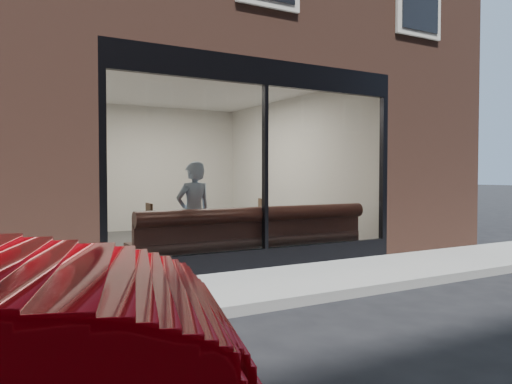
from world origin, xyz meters
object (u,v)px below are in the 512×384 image
person (194,214)px  cafe_table_left (162,217)px  banquette (252,250)px  cafe_chair_right (252,234)px  cafe_table_right (290,212)px  cafe_chair_left (138,245)px

person → cafe_table_left: bearing=-79.6°
banquette → cafe_chair_right: bearing=61.0°
cafe_table_right → cafe_chair_left: size_ratio=1.54×
cafe_table_right → cafe_chair_right: cafe_table_right is taller
banquette → cafe_table_right: (1.23, 0.74, 0.52)m
banquette → cafe_chair_right: 2.10m
person → cafe_chair_right: 2.56m
banquette → cafe_chair_left: 2.00m
banquette → cafe_table_left: size_ratio=5.87×
person → cafe_chair_right: (1.93, 1.58, -0.58)m
cafe_chair_left → cafe_chair_right: size_ratio=0.98×
banquette → person: 1.12m
banquette → cafe_table_left: cafe_table_left is taller
person → cafe_table_left: size_ratio=2.41×
cafe_table_left → person: bearing=-71.6°
banquette → cafe_chair_right: banquette is taller
cafe_table_left → cafe_chair_right: 2.38m
cafe_table_right → banquette: bearing=-148.9°
person → cafe_table_right: size_ratio=2.51×
cafe_table_right → cafe_chair_right: bearing=100.9°
cafe_table_left → cafe_chair_right: bearing=20.8°
cafe_table_right → cafe_chair_left: cafe_table_right is taller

